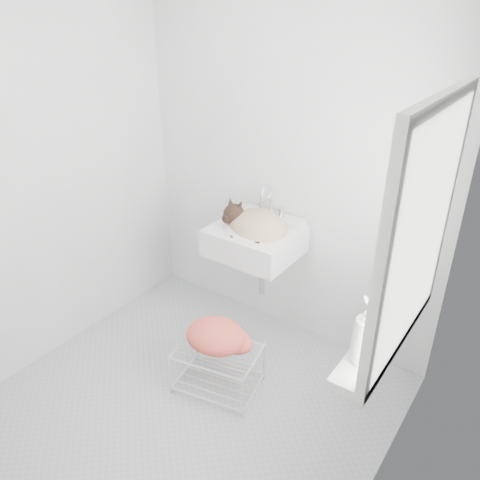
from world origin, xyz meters
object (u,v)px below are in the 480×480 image
Objects in this scene: cat at (255,224)px; bottle_c at (397,310)px; wire_rack at (218,368)px; bottle_a at (361,361)px; bottle_b at (381,333)px; sink at (255,228)px.

cat is 1.10m from bottle_c.
bottle_c is (0.95, 0.22, 0.70)m from wire_rack.
bottle_c is (0.00, 0.44, 0.00)m from bottle_a.
cat is 2.22× the size of bottle_b.
bottle_a is at bearing -13.41° from wire_rack.
bottle_c is at bearing 12.93° from wire_rack.
cat reaches higher than wire_rack.
cat is 0.93m from wire_rack.
bottle_b is at bearing -21.83° from cat.
cat is at bearing 143.36° from bottle_a.
sink reaches higher than bottle_b.
wire_rack is 2.47× the size of bottle_b.
wire_rack is at bearing 179.92° from bottle_b.
wire_rack is 1.20m from bottle_c.
sink is at bearing 143.12° from bottle_a.
bottle_b is (1.06, -0.57, 0.00)m from sink.
cat is 1.19m from bottle_b.
bottle_c is (0.00, 0.22, 0.00)m from bottle_b.
sink is at bearing 101.57° from wire_rack.
bottle_a is at bearing -36.88° from sink.
bottle_c is (1.05, -0.34, -0.04)m from cat.
bottle_c is at bearing 90.00° from bottle_b.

